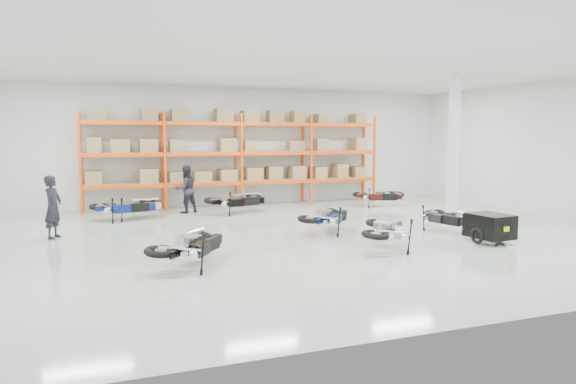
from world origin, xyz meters
name	(u,v)px	position (x,y,z in m)	size (l,w,h in m)	color
room	(301,151)	(0.00, 0.00, 2.25)	(18.00, 18.00, 18.00)	#A9BCAA
pallet_rack	(239,147)	(0.00, 6.45, 2.26)	(11.28, 0.98, 3.62)	#FA4A0D
structural_column	(453,149)	(5.20, 0.50, 2.25)	(0.25, 0.25, 4.50)	white
moto_blue_centre	(327,212)	(0.83, 0.15, 0.56)	(0.82, 1.84, 1.12)	#071648
moto_silver_left	(387,225)	(1.27, -2.23, 0.57)	(0.82, 1.85, 1.13)	#ABADB2
moto_black_far_left	(191,239)	(-3.31, -2.36, 0.56)	(0.82, 1.85, 1.13)	black
moto_touring_right	(448,213)	(4.01, -0.91, 0.51)	(0.75, 1.68, 1.03)	black
trailer	(489,226)	(4.01, -2.50, 0.42)	(0.90, 1.72, 0.71)	black
moto_back_a	(126,203)	(-4.25, 4.28, 0.55)	(0.81, 1.81, 1.11)	navy
moto_back_b	(133,202)	(-4.02, 4.46, 0.54)	(0.78, 1.76, 1.07)	#B1B6BB
moto_back_c	(237,197)	(-0.59, 4.47, 0.58)	(0.84, 1.89, 1.16)	black
moto_back_d	(379,193)	(4.96, 4.44, 0.52)	(0.76, 1.70, 1.04)	#390E0B
person_left	(53,207)	(-6.14, 1.88, 0.82)	(0.59, 0.39, 1.63)	black
person_back	(186,189)	(-2.21, 5.25, 0.82)	(0.80, 0.62, 1.65)	#212129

